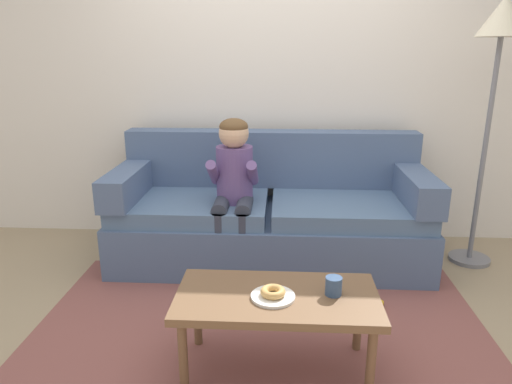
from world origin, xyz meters
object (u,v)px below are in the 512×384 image
object	(u,v)px
person_child	(234,181)
donut	(273,292)
coffee_table	(277,303)
mug	(334,286)
couch	(270,216)
toy_controller	(365,305)
floor_lamp	(500,47)

from	to	relation	value
person_child	donut	world-z (taller)	person_child
coffee_table	mug	size ratio (longest dim) A/B	10.83
couch	coffee_table	distance (m)	1.35
mug	toy_controller	distance (m)	0.80
person_child	donut	size ratio (longest dim) A/B	9.18
person_child	mug	distance (m)	1.29
couch	coffee_table	world-z (taller)	couch
person_child	mug	bearing A→B (deg)	-62.28
person_child	donut	xyz separation A→B (m)	(0.30, -1.17, -0.21)
person_child	floor_lamp	size ratio (longest dim) A/B	0.58
coffee_table	floor_lamp	bearing A→B (deg)	43.21
donut	toy_controller	xyz separation A→B (m)	(0.57, 0.66, -0.43)
couch	toy_controller	bearing A→B (deg)	-49.49
person_child	toy_controller	xyz separation A→B (m)	(0.87, -0.52, -0.65)
donut	couch	bearing A→B (deg)	92.20
couch	donut	world-z (taller)	couch
coffee_table	toy_controller	world-z (taller)	coffee_table
couch	person_child	distance (m)	0.46
couch	mug	xyz separation A→B (m)	(0.34, -1.33, 0.13)
couch	toy_controller	xyz separation A→B (m)	(0.62, -0.73, -0.32)
donut	mug	world-z (taller)	mug
toy_controller	donut	bearing A→B (deg)	-123.30
couch	floor_lamp	size ratio (longest dim) A/B	1.21
person_child	coffee_table	bearing A→B (deg)	-74.15
coffee_table	couch	bearing A→B (deg)	93.10
mug	toy_controller	size ratio (longest dim) A/B	0.40
couch	mug	size ratio (longest dim) A/B	25.47
mug	floor_lamp	bearing A→B (deg)	48.68
coffee_table	toy_controller	size ratio (longest dim) A/B	4.31
toy_controller	floor_lamp	xyz separation A→B (m)	(0.91, 0.75, 1.55)
toy_controller	couch	bearing A→B (deg)	138.06
toy_controller	person_child	bearing A→B (deg)	156.79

